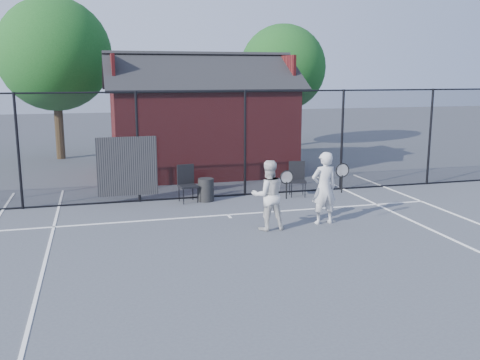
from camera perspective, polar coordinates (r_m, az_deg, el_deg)
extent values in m
plane|color=#474A51|center=(10.54, 2.66, -7.85)|extent=(80.00, 80.00, 0.00)
cube|color=white|center=(13.30, -1.29, -3.73)|extent=(11.00, 0.06, 0.01)
cube|color=white|center=(8.30, -21.57, -14.11)|extent=(0.06, 18.00, 0.01)
cube|color=white|center=(13.16, -1.14, -3.89)|extent=(0.06, 0.30, 0.01)
cylinder|color=black|center=(14.74, -22.57, 2.81)|extent=(0.07, 0.07, 3.00)
cylinder|color=black|center=(14.65, -10.85, 3.43)|extent=(0.07, 0.07, 3.00)
cylinder|color=black|center=(15.16, 0.54, 3.89)|extent=(0.07, 0.07, 3.00)
cylinder|color=black|center=(16.23, 10.82, 4.18)|extent=(0.07, 0.07, 3.00)
cylinder|color=black|center=(17.74, 19.60, 4.32)|extent=(0.07, 0.07, 3.00)
cylinder|color=black|center=(14.81, -3.23, 9.41)|extent=(22.00, 0.04, 0.04)
cylinder|color=black|center=(15.19, -3.11, -1.75)|extent=(22.00, 0.04, 0.04)
cube|color=black|center=(14.93, -3.17, 3.76)|extent=(22.00, 3.00, 0.01)
cube|color=black|center=(14.68, -11.94, 1.43)|extent=(1.60, 0.04, 1.60)
cube|color=maroon|center=(18.92, -4.22, 5.34)|extent=(6.00, 4.00, 3.00)
cube|color=black|center=(17.84, -3.69, 11.53)|extent=(6.50, 2.36, 1.32)
cube|color=black|center=(19.80, -4.87, 11.49)|extent=(6.50, 2.36, 1.32)
cube|color=maroon|center=(18.49, -13.50, 11.24)|extent=(0.10, 2.80, 1.06)
cube|color=maroon|center=(19.59, 4.37, 11.50)|extent=(0.10, 2.80, 1.06)
cylinder|color=#302313|center=(23.13, -18.71, 5.27)|extent=(0.36, 0.36, 2.52)
sphere|color=#134516|center=(23.03, -19.18, 12.55)|extent=(4.48, 4.48, 4.48)
cylinder|color=#302313|center=(25.57, 4.52, 6.03)|extent=(0.36, 0.36, 2.23)
sphere|color=#134516|center=(25.46, 4.61, 11.87)|extent=(3.97, 3.97, 3.97)
imported|color=silver|center=(12.53, 8.95, -0.85)|extent=(0.64, 0.44, 1.70)
torus|color=black|center=(12.26, 10.87, 1.02)|extent=(0.33, 0.03, 0.33)
cylinder|color=black|center=(12.32, 10.81, -0.43)|extent=(0.03, 0.03, 0.41)
imported|color=silver|center=(11.94, 3.02, -1.63)|extent=(0.78, 0.61, 1.58)
torus|color=black|center=(11.65, 5.00, 0.30)|extent=(0.31, 0.03, 0.31)
cylinder|color=black|center=(11.71, 4.98, -1.11)|extent=(0.03, 0.03, 0.38)
cube|color=black|center=(14.58, -5.56, -0.47)|extent=(0.55, 0.56, 0.99)
cube|color=black|center=(15.32, 6.16, 0.04)|extent=(0.56, 0.57, 0.96)
cylinder|color=#252525|center=(14.70, -3.65, -1.05)|extent=(0.53, 0.53, 0.63)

